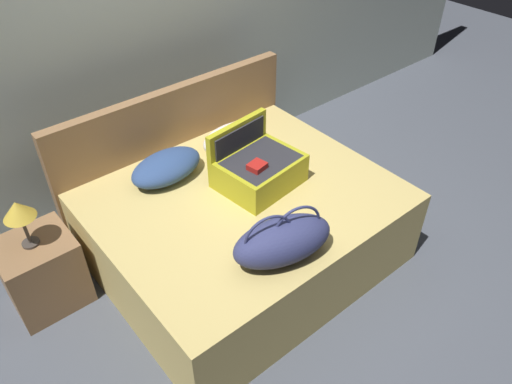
% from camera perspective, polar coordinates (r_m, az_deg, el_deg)
% --- Properties ---
extents(ground_plane, '(12.00, 12.00, 0.00)m').
position_cam_1_polar(ground_plane, '(3.32, 3.20, -11.35)').
color(ground_plane, '#4C515B').
extents(back_wall, '(8.00, 0.10, 2.60)m').
position_cam_1_polar(back_wall, '(3.71, -14.30, 18.14)').
color(back_wall, '#B7C1B2').
rests_on(back_wall, ground).
extents(bed, '(1.84, 1.53, 0.56)m').
position_cam_1_polar(bed, '(3.32, -1.27, -4.15)').
color(bed, tan).
rests_on(bed, ground).
extents(headboard, '(1.88, 0.08, 1.00)m').
position_cam_1_polar(headboard, '(3.72, -9.13, 4.93)').
color(headboard, olive).
rests_on(headboard, ground).
extents(hard_case_large, '(0.55, 0.48, 0.38)m').
position_cam_1_polar(hard_case_large, '(3.16, 0.22, 2.83)').
color(hard_case_large, gold).
rests_on(hard_case_large, bed).
extents(duffel_bag, '(0.63, 0.41, 0.33)m').
position_cam_1_polar(duffel_bag, '(2.66, 3.11, -5.63)').
color(duffel_bag, navy).
rests_on(duffel_bag, bed).
extents(pillow_near_headboard, '(0.51, 0.33, 0.15)m').
position_cam_1_polar(pillow_near_headboard, '(3.56, -2.70, 6.34)').
color(pillow_near_headboard, white).
rests_on(pillow_near_headboard, bed).
extents(pillow_center_head, '(0.54, 0.36, 0.17)m').
position_cam_1_polar(pillow_center_head, '(3.29, -10.37, 2.87)').
color(pillow_center_head, navy).
rests_on(pillow_center_head, bed).
extents(nightstand, '(0.44, 0.40, 0.50)m').
position_cam_1_polar(nightstand, '(3.36, -23.54, -8.54)').
color(nightstand, olive).
rests_on(nightstand, ground).
extents(table_lamp, '(0.18, 0.18, 0.32)m').
position_cam_1_polar(table_lamp, '(3.04, -25.93, -2.06)').
color(table_lamp, '#3F3833').
rests_on(table_lamp, nightstand).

